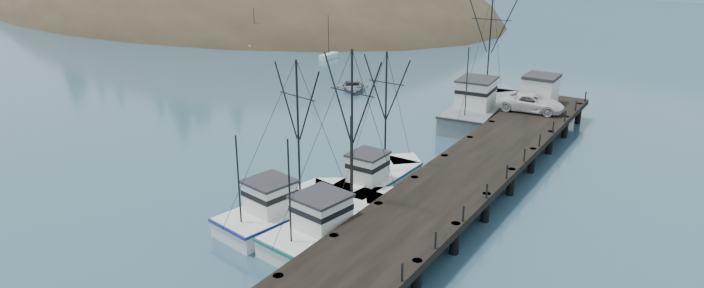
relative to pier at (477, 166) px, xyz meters
name	(u,v)px	position (x,y,z in m)	size (l,w,h in m)	color
ground	(180,225)	(-14.00, -16.00, -1.69)	(400.00, 400.00, 0.00)	#2A475D
pier	(477,166)	(0.00, 0.00, 0.00)	(6.00, 44.00, 2.00)	black
headland	(207,29)	(-88.95, 62.61, -6.24)	(134.80, 78.00, 51.00)	#382D1E
moored_sailboats	(321,42)	(-42.28, 40.84, -1.36)	(23.01, 19.65, 6.35)	silver
trawler_near	(340,223)	(-4.39, -11.62, -0.87)	(5.48, 11.98, 11.96)	silver
trawler_mid	(289,209)	(-8.38, -11.65, -0.87)	(5.46, 11.06, 10.92)	silver
trawler_far	(378,179)	(-5.91, -4.26, -0.87)	(3.54, 10.02, 10.43)	silver
work_vessel	(481,107)	(-5.92, 16.18, -0.46)	(5.47, 15.03, 12.62)	slate
pier_shed	(541,89)	(-0.74, 17.97, 1.73)	(3.00, 3.20, 2.80)	silver
pickup_truck	(531,103)	(-0.63, 14.90, 1.12)	(2.69, 5.83, 1.62)	silver
motorboat	(353,91)	(-22.60, 18.99, -1.69)	(3.87, 5.42, 1.12)	slate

